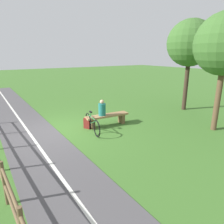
{
  "coord_description": "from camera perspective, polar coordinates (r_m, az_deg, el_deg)",
  "views": [
    {
      "loc": [
        2.56,
        8.01,
        3.17
      ],
      "look_at": [
        -1.59,
        1.7,
        0.99
      ],
      "focal_mm": 32.18,
      "sensor_mm": 36.0,
      "label": 1
    }
  ],
  "objects": [
    {
      "name": "paved_path",
      "position": [
        5.3,
        -11.82,
        -20.95
      ],
      "size": [
        2.38,
        36.01,
        0.02
      ],
      "primitive_type": "cube",
      "rotation": [
        0.0,
        0.0,
        0.01
      ],
      "color": "#4C494C",
      "rests_on": "ground_plane"
    },
    {
      "name": "backpack",
      "position": [
        8.99,
        -6.84,
        -3.13
      ],
      "size": [
        0.38,
        0.39,
        0.47
      ],
      "rotation": [
        0.0,
        0.0,
        2.06
      ],
      "color": "maroon",
      "rests_on": "ground_plane"
    },
    {
      "name": "path_centre_line",
      "position": [
        5.3,
        -11.83,
        -20.86
      ],
      "size": [
        0.31,
        32.0,
        0.0
      ],
      "primitive_type": "cube",
      "rotation": [
        0.0,
        0.0,
        0.01
      ],
      "color": "silver",
      "rests_on": "paved_path"
    },
    {
      "name": "tree_mid_field",
      "position": [
        12.38,
        21.34,
        17.69
      ],
      "size": [
        2.53,
        2.53,
        5.03
      ],
      "color": "#38281E",
      "rests_on": "ground_plane"
    },
    {
      "name": "person_seated",
      "position": [
        8.98,
        -2.84,
        0.92
      ],
      "size": [
        0.35,
        0.35,
        0.72
      ],
      "rotation": [
        0.0,
        0.0,
        -0.08
      ],
      "color": "#1E6B66",
      "rests_on": "bench"
    },
    {
      "name": "bicycle",
      "position": [
        8.44,
        -5.64,
        -3.39
      ],
      "size": [
        0.3,
        1.75,
        0.88
      ],
      "rotation": [
        0.0,
        0.0,
        1.42
      ],
      "color": "black",
      "rests_on": "ground_plane"
    },
    {
      "name": "ground_plane",
      "position": [
        8.99,
        -14.61,
        -5.13
      ],
      "size": [
        80.0,
        80.0,
        0.0
      ],
      "primitive_type": "plane",
      "color": "#3D6B28"
    },
    {
      "name": "bench",
      "position": [
        9.22,
        -1.37,
        -1.65
      ],
      "size": [
        2.08,
        0.61,
        0.52
      ],
      "rotation": [
        0.0,
        0.0,
        -0.08
      ],
      "color": "#937047",
      "rests_on": "ground_plane"
    }
  ]
}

